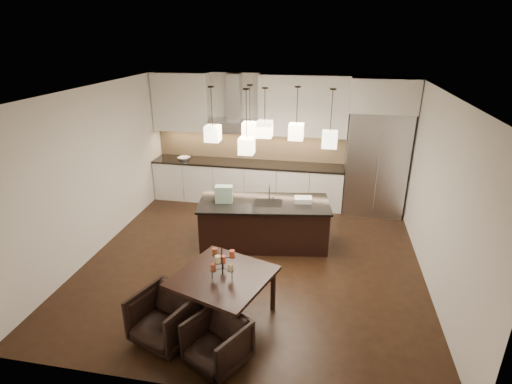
% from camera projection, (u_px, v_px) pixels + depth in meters
% --- Properties ---
extents(floor, '(5.50, 5.50, 0.02)m').
position_uv_depth(floor, '(254.00, 259.00, 6.82)').
color(floor, black).
rests_on(floor, ground).
extents(ceiling, '(5.50, 5.50, 0.02)m').
position_uv_depth(ceiling, '(253.00, 91.00, 5.77)').
color(ceiling, white).
rests_on(ceiling, wall_back).
extents(wall_back, '(5.50, 0.02, 2.80)m').
position_uv_depth(wall_back, '(277.00, 139.00, 8.81)').
color(wall_back, silver).
rests_on(wall_back, ground).
extents(wall_front, '(5.50, 0.02, 2.80)m').
position_uv_depth(wall_front, '(198.00, 282.00, 3.78)').
color(wall_front, silver).
rests_on(wall_front, ground).
extents(wall_left, '(0.02, 5.50, 2.80)m').
position_uv_depth(wall_left, '(94.00, 171.00, 6.77)').
color(wall_left, silver).
rests_on(wall_left, ground).
extents(wall_right, '(0.02, 5.50, 2.80)m').
position_uv_depth(wall_right, '(439.00, 194.00, 5.82)').
color(wall_right, silver).
rests_on(wall_right, ground).
extents(refrigerator, '(1.20, 0.72, 2.15)m').
position_uv_depth(refrigerator, '(375.00, 164.00, 8.22)').
color(refrigerator, '#B7B7BA').
rests_on(refrigerator, floor).
extents(fridge_panel, '(1.26, 0.72, 0.65)m').
position_uv_depth(fridge_panel, '(384.00, 95.00, 7.70)').
color(fridge_panel, silver).
rests_on(fridge_panel, refrigerator).
extents(lower_cabinets, '(4.21, 0.62, 0.88)m').
position_uv_depth(lower_cabinets, '(247.00, 183.00, 8.97)').
color(lower_cabinets, silver).
rests_on(lower_cabinets, floor).
extents(countertop, '(4.21, 0.66, 0.04)m').
position_uv_depth(countertop, '(247.00, 163.00, 8.80)').
color(countertop, black).
rests_on(countertop, lower_cabinets).
extents(backsplash, '(4.21, 0.02, 0.63)m').
position_uv_depth(backsplash, '(250.00, 145.00, 8.95)').
color(backsplash, tan).
rests_on(backsplash, countertop).
extents(upper_cab_left, '(1.25, 0.35, 1.25)m').
position_uv_depth(upper_cab_left, '(182.00, 102.00, 8.71)').
color(upper_cab_left, silver).
rests_on(upper_cab_left, wall_back).
extents(upper_cab_right, '(1.85, 0.35, 1.25)m').
position_uv_depth(upper_cab_right, '(303.00, 106.00, 8.25)').
color(upper_cab_right, silver).
rests_on(upper_cab_right, wall_back).
extents(hood_canopy, '(0.90, 0.52, 0.24)m').
position_uv_depth(hood_canopy, '(233.00, 126.00, 8.59)').
color(hood_canopy, '#B7B7BA').
rests_on(hood_canopy, wall_back).
extents(hood_chimney, '(0.30, 0.28, 0.96)m').
position_uv_depth(hood_chimney, '(234.00, 97.00, 8.47)').
color(hood_chimney, '#B7B7BA').
rests_on(hood_chimney, hood_canopy).
extents(fruit_bowl, '(0.31, 0.31, 0.06)m').
position_uv_depth(fruit_bowl, '(184.00, 158.00, 8.99)').
color(fruit_bowl, silver).
rests_on(fruit_bowl, countertop).
extents(island_body, '(2.33, 1.21, 0.78)m').
position_uv_depth(island_body, '(264.00, 224.00, 7.17)').
color(island_body, black).
rests_on(island_body, floor).
extents(island_top, '(2.41, 1.29, 0.04)m').
position_uv_depth(island_top, '(264.00, 203.00, 7.02)').
color(island_top, black).
rests_on(island_top, island_body).
extents(faucet, '(0.12, 0.22, 0.34)m').
position_uv_depth(faucet, '(269.00, 192.00, 7.02)').
color(faucet, silver).
rests_on(faucet, island_top).
extents(tote_bag, '(0.32, 0.20, 0.30)m').
position_uv_depth(tote_bag, '(224.00, 194.00, 6.97)').
color(tote_bag, '#1C6649').
rests_on(tote_bag, island_top).
extents(food_container, '(0.33, 0.26, 0.09)m').
position_uv_depth(food_container, '(303.00, 200.00, 7.00)').
color(food_container, silver).
rests_on(food_container, island_top).
extents(dining_table, '(1.44, 1.44, 0.68)m').
position_uv_depth(dining_table, '(223.00, 297.00, 5.28)').
color(dining_table, black).
rests_on(dining_table, floor).
extents(candelabra, '(0.42, 0.42, 0.40)m').
position_uv_depth(candelabra, '(222.00, 262.00, 5.08)').
color(candelabra, black).
rests_on(candelabra, dining_table).
extents(candle_a, '(0.09, 0.09, 0.09)m').
position_uv_depth(candle_a, '(231.00, 267.00, 5.03)').
color(candle_a, beige).
rests_on(candle_a, candelabra).
extents(candle_b, '(0.09, 0.09, 0.09)m').
position_uv_depth(candle_b, '(223.00, 259.00, 5.21)').
color(candle_b, '#CF4A30').
rests_on(candle_b, candelabra).
extents(candle_c, '(0.09, 0.09, 0.09)m').
position_uv_depth(candle_c, '(213.00, 267.00, 5.03)').
color(candle_c, brown).
rests_on(candle_c, candelabra).
extents(candle_d, '(0.09, 0.09, 0.09)m').
position_uv_depth(candle_d, '(232.00, 254.00, 5.06)').
color(candle_d, '#CF4A30').
rests_on(candle_d, candelabra).
extents(candle_e, '(0.09, 0.09, 0.09)m').
position_uv_depth(candle_e, '(215.00, 252.00, 5.11)').
color(candle_e, brown).
rests_on(candle_e, candelabra).
extents(candle_f, '(0.09, 0.09, 0.09)m').
position_uv_depth(candle_f, '(218.00, 259.00, 4.93)').
color(candle_f, beige).
rests_on(candle_f, candelabra).
extents(armchair_left, '(0.90, 0.92, 0.65)m').
position_uv_depth(armchair_left, '(165.00, 317.00, 4.92)').
color(armchair_left, black).
rests_on(armchair_left, floor).
extents(armchair_right, '(0.85, 0.86, 0.58)m').
position_uv_depth(armchair_right, '(217.00, 342.00, 4.58)').
color(armchair_right, black).
rests_on(armchair_right, floor).
extents(pendant_a, '(0.24, 0.24, 0.26)m').
position_uv_depth(pendant_a, '(213.00, 133.00, 6.62)').
color(pendant_a, beige).
rests_on(pendant_a, ceiling).
extents(pendant_b, '(0.24, 0.24, 0.26)m').
position_uv_depth(pendant_b, '(250.00, 130.00, 6.81)').
color(pendant_b, beige).
rests_on(pendant_b, ceiling).
extents(pendant_c, '(0.24, 0.24, 0.26)m').
position_uv_depth(pendant_c, '(265.00, 129.00, 6.44)').
color(pendant_c, beige).
rests_on(pendant_c, ceiling).
extents(pendant_d, '(0.24, 0.24, 0.26)m').
position_uv_depth(pendant_d, '(296.00, 132.00, 6.61)').
color(pendant_d, beige).
rests_on(pendant_d, ceiling).
extents(pendant_e, '(0.24, 0.24, 0.26)m').
position_uv_depth(pendant_e, '(330.00, 139.00, 6.37)').
color(pendant_e, beige).
rests_on(pendant_e, ceiling).
extents(pendant_f, '(0.24, 0.24, 0.26)m').
position_uv_depth(pendant_f, '(247.00, 146.00, 6.43)').
color(pendant_f, beige).
rests_on(pendant_f, ceiling).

